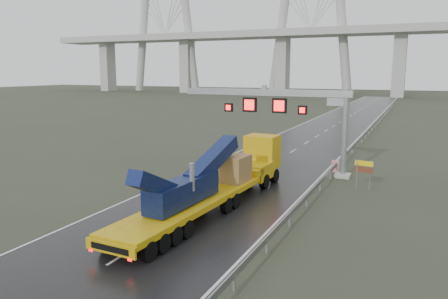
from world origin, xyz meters
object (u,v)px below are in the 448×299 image
at_px(heavy_haul_truck, 223,177).
at_px(exit_sign_pair, 364,169).
at_px(striped_barrier, 335,166).
at_px(sign_gantry, 288,107).

relative_size(heavy_haul_truck, exit_sign_pair, 8.40).
bearing_deg(exit_sign_pair, heavy_haul_truck, -133.34).
bearing_deg(striped_barrier, exit_sign_pair, -47.55).
height_order(sign_gantry, heavy_haul_truck, sign_gantry).
xyz_separation_m(sign_gantry, exit_sign_pair, (6.79, -3.43, -4.05)).
relative_size(heavy_haul_truck, striped_barrier, 18.72).
distance_m(sign_gantry, exit_sign_pair, 8.62).
xyz_separation_m(exit_sign_pair, striped_barrier, (-2.89, 5.12, -1.06)).
height_order(exit_sign_pair, striped_barrier, exit_sign_pair).
xyz_separation_m(sign_gantry, heavy_haul_truck, (-1.31, -10.30, -3.91)).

